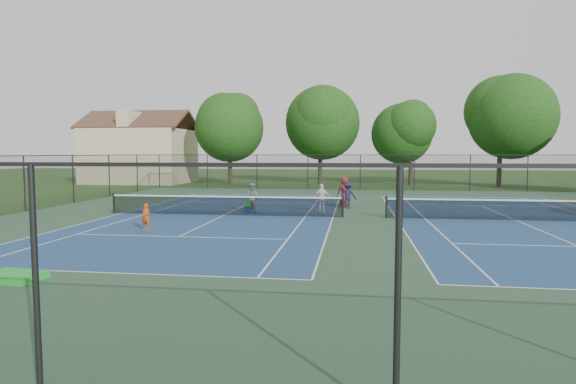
# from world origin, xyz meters

# --- Properties ---
(ground) EXTENTS (140.00, 140.00, 0.00)m
(ground) POSITION_xyz_m (0.00, 0.00, 0.00)
(ground) COLOR #234716
(ground) RESTS_ON ground
(court_pad) EXTENTS (36.00, 36.00, 0.01)m
(court_pad) POSITION_xyz_m (0.00, 0.00, 0.00)
(court_pad) COLOR #305536
(court_pad) RESTS_ON ground
(tennis_court_left) EXTENTS (12.00, 23.83, 1.07)m
(tennis_court_left) POSITION_xyz_m (-7.00, 0.00, 0.10)
(tennis_court_left) COLOR navy
(tennis_court_left) RESTS_ON ground
(tennis_court_right) EXTENTS (12.00, 23.83, 1.07)m
(tennis_court_right) POSITION_xyz_m (7.00, 0.00, 0.10)
(tennis_court_right) COLOR navy
(tennis_court_right) RESTS_ON ground
(perimeter_fence) EXTENTS (36.08, 36.08, 3.02)m
(perimeter_fence) POSITION_xyz_m (0.00, 0.00, 1.60)
(perimeter_fence) COLOR black
(perimeter_fence) RESTS_ON ground
(tree_back_a) EXTENTS (6.80, 6.80, 9.15)m
(tree_back_a) POSITION_xyz_m (-13.00, 24.00, 6.04)
(tree_back_a) COLOR #2D2116
(tree_back_a) RESTS_ON ground
(tree_back_b) EXTENTS (7.60, 7.60, 10.03)m
(tree_back_b) POSITION_xyz_m (-4.00, 26.00, 6.60)
(tree_back_b) COLOR #2D2116
(tree_back_b) RESTS_ON ground
(tree_back_c) EXTENTS (6.00, 6.00, 8.40)m
(tree_back_c) POSITION_xyz_m (5.00, 25.00, 5.48)
(tree_back_c) COLOR #2D2116
(tree_back_c) RESTS_ON ground
(tree_back_d) EXTENTS (7.80, 7.80, 10.37)m
(tree_back_d) POSITION_xyz_m (13.00, 24.00, 6.82)
(tree_back_d) COLOR #2D2116
(tree_back_d) RESTS_ON ground
(clapboard_house) EXTENTS (10.80, 8.10, 7.65)m
(clapboard_house) POSITION_xyz_m (-23.00, 25.00, 3.09)
(clapboard_house) COLOR tan
(clapboard_house) RESTS_ON ground
(child_player) EXTENTS (0.44, 0.33, 1.10)m
(child_player) POSITION_xyz_m (-8.89, -5.06, 0.55)
(child_player) COLOR #DA4B0E
(child_player) RESTS_ON ground
(instructor) EXTENTS (0.93, 0.83, 1.57)m
(instructor) POSITION_xyz_m (-5.83, 1.27, 0.79)
(instructor) COLOR gray
(instructor) RESTS_ON ground
(bystander_a) EXTENTS (0.98, 0.64, 1.54)m
(bystander_a) POSITION_xyz_m (-2.18, 1.77, 0.77)
(bystander_a) COLOR silver
(bystander_a) RESTS_ON ground
(bystander_b) EXTENTS (1.03, 0.66, 1.52)m
(bystander_b) POSITION_xyz_m (-0.86, 3.91, 0.76)
(bystander_b) COLOR #191B38
(bystander_b) RESTS_ON ground
(bystander_c) EXTENTS (1.00, 0.80, 1.77)m
(bystander_c) POSITION_xyz_m (-1.07, 4.81, 0.88)
(bystander_c) COLOR maroon
(bystander_c) RESTS_ON ground
(ball_crate) EXTENTS (0.42, 0.37, 0.32)m
(ball_crate) POSITION_xyz_m (-6.02, 1.17, 0.16)
(ball_crate) COLOR #16379C
(ball_crate) RESTS_ON ground
(ball_hopper) EXTENTS (0.41, 0.37, 0.36)m
(ball_hopper) POSITION_xyz_m (-6.02, 1.17, 0.50)
(ball_hopper) COLOR green
(ball_hopper) RESTS_ON ball_crate
(green_tarp) EXTENTS (1.45, 1.05, 0.19)m
(green_tarp) POSITION_xyz_m (-8.81, -12.90, 0.10)
(green_tarp) COLOR green
(green_tarp) RESTS_ON ground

